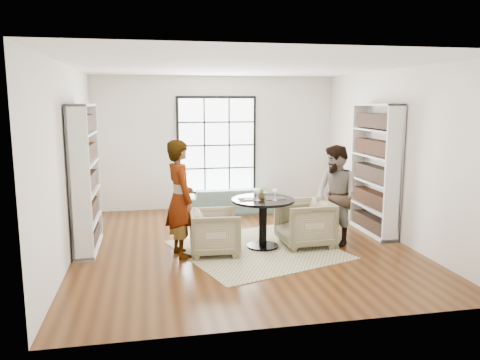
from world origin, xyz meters
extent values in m
plane|color=#563114|center=(0.00, 0.00, 0.00)|extent=(6.00, 6.00, 0.00)
plane|color=silver|center=(0.00, 3.00, 1.50)|extent=(5.50, 0.00, 5.50)
plane|color=silver|center=(-2.75, 0.00, 1.50)|extent=(0.00, 6.00, 6.00)
plane|color=silver|center=(2.75, 0.00, 1.50)|extent=(0.00, 6.00, 6.00)
plane|color=silver|center=(0.00, -3.00, 1.50)|extent=(5.50, 0.00, 5.50)
plane|color=white|center=(0.00, 0.00, 3.00)|extent=(6.00, 6.00, 0.00)
cube|color=black|center=(0.00, 2.98, 1.45)|extent=(1.82, 0.06, 2.22)
cube|color=white|center=(0.00, 2.94, 1.45)|extent=(1.70, 0.02, 2.10)
cube|color=#B6B489|center=(0.18, -0.32, 0.01)|extent=(3.00, 3.00, 0.01)
cylinder|color=black|center=(0.32, -0.20, 0.02)|extent=(0.54, 0.54, 0.04)
cylinder|color=black|center=(0.32, -0.20, 0.41)|extent=(0.13, 0.13, 0.75)
cylinder|color=black|center=(0.32, -0.20, 0.81)|extent=(1.05, 1.05, 0.04)
imported|color=gray|center=(0.17, 2.45, 0.28)|extent=(1.91, 0.78, 0.55)
imported|color=tan|center=(-0.52, -0.36, 0.36)|extent=(0.82, 0.80, 0.71)
imported|color=tan|center=(1.04, -0.22, 0.39)|extent=(0.90, 0.88, 0.78)
imported|color=gray|center=(-1.07, -0.36, 0.93)|extent=(0.60, 0.77, 1.86)
imported|color=gray|center=(1.59, -0.22, 0.85)|extent=(0.85, 0.98, 1.71)
cube|color=#282622|center=(0.08, -0.22, 0.84)|extent=(0.35, 0.27, 0.01)
cube|color=#282622|center=(0.52, -0.19, 0.84)|extent=(0.35, 0.27, 0.01)
cylinder|color=silver|center=(0.19, -0.32, 0.84)|extent=(0.08, 0.08, 0.01)
cylinder|color=silver|center=(0.19, -0.32, 0.90)|extent=(0.01, 0.01, 0.12)
sphere|color=maroon|center=(0.19, -0.32, 0.99)|extent=(0.09, 0.09, 0.09)
ellipsoid|color=white|center=(0.19, -0.32, 0.99)|extent=(0.09, 0.09, 0.10)
cylinder|color=silver|center=(0.48, -0.36, 0.84)|extent=(0.07, 0.07, 0.01)
cylinder|color=silver|center=(0.48, -0.36, 0.90)|extent=(0.01, 0.01, 0.11)
sphere|color=maroon|center=(0.48, -0.36, 0.98)|extent=(0.09, 0.09, 0.09)
ellipsoid|color=white|center=(0.48, -0.36, 0.98)|extent=(0.09, 0.09, 0.10)
imported|color=gray|center=(0.32, -0.14, 0.93)|extent=(0.20, 0.18, 0.19)
camera|label=1|loc=(-1.52, -7.60, 2.44)|focal=35.00mm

